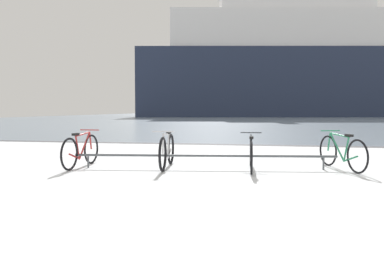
% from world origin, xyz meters
% --- Properties ---
extents(ground, '(80.00, 132.00, 0.08)m').
position_xyz_m(ground, '(0.00, 53.90, -0.04)').
color(ground, silver).
extents(bike_rack, '(5.59, 0.78, 0.31)m').
position_xyz_m(bike_rack, '(-1.50, 4.42, 0.27)').
color(bike_rack, '#4C5156').
rests_on(bike_rack, ground).
extents(bicycle_0, '(0.46, 1.70, 0.81)m').
position_xyz_m(bicycle_0, '(-4.22, 4.18, 0.37)').
color(bicycle_0, black).
rests_on(bicycle_0, ground).
extents(bicycle_1, '(0.46, 1.73, 0.83)m').
position_xyz_m(bicycle_1, '(-2.31, 4.42, 0.37)').
color(bicycle_1, black).
rests_on(bicycle_1, ground).
extents(bicycle_2, '(0.46, 1.74, 0.77)m').
position_xyz_m(bicycle_2, '(-0.50, 4.42, 0.35)').
color(bicycle_2, black).
rests_on(bicycle_2, ground).
extents(bicycle_3, '(0.72, 1.66, 0.81)m').
position_xyz_m(bicycle_3, '(1.39, 4.86, 0.37)').
color(bicycle_3, black).
rests_on(bicycle_3, ground).
extents(ferry_ship, '(56.89, 19.07, 26.04)m').
position_xyz_m(ferry_ship, '(6.10, 63.72, 8.72)').
color(ferry_ship, '#232D47').
rests_on(ferry_ship, ground).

